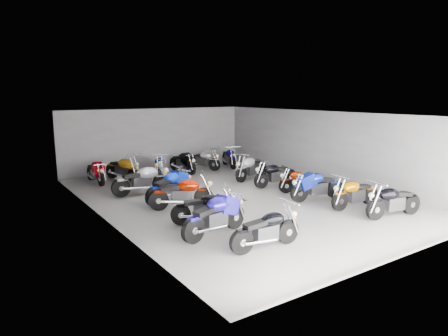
# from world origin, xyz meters

# --- Properties ---
(ground) EXTENTS (14.00, 14.00, 0.00)m
(ground) POSITION_xyz_m (0.00, 0.00, 0.00)
(ground) COLOR #9C9994
(ground) RESTS_ON ground
(wall_back) EXTENTS (10.00, 0.10, 3.20)m
(wall_back) POSITION_xyz_m (0.00, 7.00, 1.60)
(wall_back) COLOR gray
(wall_back) RESTS_ON ground
(wall_left) EXTENTS (0.10, 14.00, 3.20)m
(wall_left) POSITION_xyz_m (-5.00, 0.00, 1.60)
(wall_left) COLOR gray
(wall_left) RESTS_ON ground
(wall_right) EXTENTS (0.10, 14.00, 3.20)m
(wall_right) POSITION_xyz_m (5.00, 0.00, 1.60)
(wall_right) COLOR gray
(wall_right) RESTS_ON ground
(ceiling) EXTENTS (10.00, 14.00, 0.04)m
(ceiling) POSITION_xyz_m (0.00, 0.00, 3.22)
(ceiling) COLOR black
(ceiling) RESTS_ON wall_back
(drain_grate) EXTENTS (0.32, 0.32, 0.01)m
(drain_grate) POSITION_xyz_m (0.00, -0.50, 0.01)
(drain_grate) COLOR black
(drain_grate) RESTS_ON ground
(motorcycle_left_a) EXTENTS (2.12, 0.44, 0.93)m
(motorcycle_left_a) POSITION_xyz_m (-2.28, -4.69, 0.51)
(motorcycle_left_a) COLOR black
(motorcycle_left_a) RESTS_ON ground
(motorcycle_left_b) EXTENTS (2.34, 0.69, 1.04)m
(motorcycle_left_b) POSITION_xyz_m (-2.84, -3.14, 0.57)
(motorcycle_left_b) COLOR black
(motorcycle_left_b) RESTS_ON ground
(motorcycle_left_c) EXTENTS (1.95, 0.91, 0.90)m
(motorcycle_left_c) POSITION_xyz_m (-2.54, -2.05, 0.49)
(motorcycle_left_c) COLOR black
(motorcycle_left_c) RESTS_ON ground
(motorcycle_left_d) EXTENTS (2.19, 0.92, 1.00)m
(motorcycle_left_d) POSITION_xyz_m (-2.36, -0.25, 0.55)
(motorcycle_left_d) COLOR black
(motorcycle_left_d) RESTS_ON ground
(motorcycle_left_e) EXTENTS (2.25, 0.95, 1.03)m
(motorcycle_left_e) POSITION_xyz_m (-2.28, 0.83, 0.56)
(motorcycle_left_e) COLOR black
(motorcycle_left_e) RESTS_ON ground
(motorcycle_left_f) EXTENTS (2.40, 0.50, 1.05)m
(motorcycle_left_f) POSITION_xyz_m (-2.73, 2.41, 0.58)
(motorcycle_left_f) COLOR black
(motorcycle_left_f) RESTS_ON ground
(motorcycle_right_a) EXTENTS (2.21, 0.58, 0.98)m
(motorcycle_right_a) POSITION_xyz_m (2.85, -4.91, 0.53)
(motorcycle_right_a) COLOR black
(motorcycle_right_a) RESTS_ON ground
(motorcycle_right_b) EXTENTS (2.19, 0.45, 0.96)m
(motorcycle_right_b) POSITION_xyz_m (2.71, -3.52, 0.52)
(motorcycle_right_b) COLOR black
(motorcycle_right_b) RESTS_ON ground
(motorcycle_right_c) EXTENTS (2.24, 0.69, 1.00)m
(motorcycle_right_c) POSITION_xyz_m (2.37, -2.07, 0.54)
(motorcycle_right_c) COLOR black
(motorcycle_right_c) RESTS_ON ground
(motorcycle_right_d) EXTENTS (1.91, 0.67, 0.86)m
(motorcycle_right_d) POSITION_xyz_m (2.78, -0.78, 0.47)
(motorcycle_right_d) COLOR black
(motorcycle_right_d) RESTS_ON ground
(motorcycle_right_e) EXTENTS (2.20, 0.47, 0.97)m
(motorcycle_right_e) POSITION_xyz_m (2.59, 0.55, 0.53)
(motorcycle_right_e) COLOR black
(motorcycle_right_e) RESTS_ON ground
(motorcycle_right_f) EXTENTS (2.27, 0.90, 1.03)m
(motorcycle_right_f) POSITION_xyz_m (2.56, 2.25, 0.56)
(motorcycle_right_f) COLOR black
(motorcycle_right_f) RESTS_ON ground
(motorcycle_back_a) EXTENTS (0.42, 2.13, 0.94)m
(motorcycle_back_a) POSITION_xyz_m (-3.69, 5.45, 0.51)
(motorcycle_back_a) COLOR black
(motorcycle_back_a) RESTS_ON ground
(motorcycle_back_b) EXTENTS (0.85, 2.28, 1.03)m
(motorcycle_back_b) POSITION_xyz_m (-2.49, 5.29, 0.56)
(motorcycle_back_b) COLOR black
(motorcycle_back_b) RESTS_ON ground
(motorcycle_back_c) EXTENTS (0.97, 2.04, 0.95)m
(motorcycle_back_c) POSITION_xyz_m (-0.68, 5.28, 0.52)
(motorcycle_back_c) COLOR black
(motorcycle_back_c) RESTS_ON ground
(motorcycle_back_d) EXTENTS (0.49, 2.23, 0.98)m
(motorcycle_back_d) POSITION_xyz_m (0.71, 5.47, 0.53)
(motorcycle_back_d) COLOR black
(motorcycle_back_d) RESTS_ON ground
(motorcycle_back_e) EXTENTS (0.97, 2.06, 0.95)m
(motorcycle_back_e) POSITION_xyz_m (2.01, 5.66, 0.52)
(motorcycle_back_e) COLOR black
(motorcycle_back_e) RESTS_ON ground
(motorcycle_back_f) EXTENTS (0.83, 2.13, 0.97)m
(motorcycle_back_f) POSITION_xyz_m (3.58, 5.51, 0.53)
(motorcycle_back_f) COLOR black
(motorcycle_back_f) RESTS_ON ground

